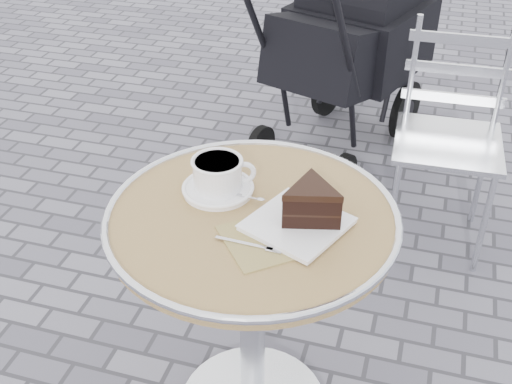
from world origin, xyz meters
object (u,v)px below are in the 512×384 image
(cappuccino_set, at_px, (219,178))
(cake_plate_set, at_px, (307,208))
(bistro_chair, at_px, (452,111))
(baby_stroller, at_px, (348,51))
(cafe_table, at_px, (252,267))

(cappuccino_set, bearing_deg, cake_plate_set, -41.13)
(bistro_chair, xyz_separation_m, baby_stroller, (-0.49, 0.58, -0.04))
(cake_plate_set, relative_size, bistro_chair, 0.37)
(cake_plate_set, bearing_deg, bistro_chair, 96.48)
(cafe_table, height_order, bistro_chair, bistro_chair)
(cafe_table, distance_m, cake_plate_set, 0.25)
(baby_stroller, bearing_deg, bistro_chair, -30.86)
(cake_plate_set, xyz_separation_m, baby_stroller, (-0.17, 1.69, -0.28))
(bistro_chair, height_order, baby_stroller, baby_stroller)
(baby_stroller, bearing_deg, cafe_table, -69.96)
(bistro_chair, bearing_deg, cafe_table, -114.77)
(cake_plate_set, height_order, baby_stroller, baby_stroller)
(cafe_table, bearing_deg, baby_stroller, 91.31)
(cafe_table, relative_size, bistro_chair, 0.85)
(cappuccino_set, xyz_separation_m, baby_stroller, (0.07, 1.61, -0.27))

